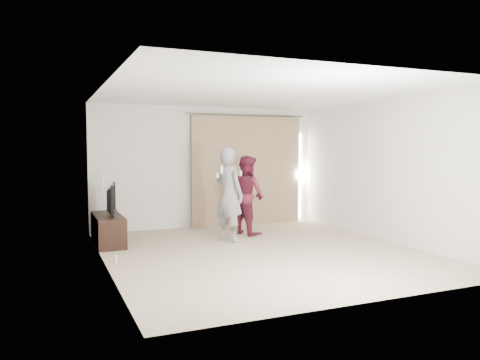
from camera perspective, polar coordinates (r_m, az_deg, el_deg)
name	(u,v)px	position (r m, az deg, el deg)	size (l,w,h in m)	color
floor	(262,252)	(7.82, 2.74, -8.73)	(5.50, 5.50, 0.00)	tan
wall_back	(208,167)	(10.19, -3.93, 1.61)	(5.00, 0.04, 2.60)	silver
wall_left	(105,177)	(6.94, -16.19, 0.34)	(0.04, 5.50, 2.60)	silver
ceiling	(263,93)	(7.68, 2.80, 10.55)	(5.00, 5.50, 0.01)	silver
curtain	(248,171)	(10.46, 0.94, 1.15)	(2.80, 0.11, 2.46)	tan
tv_console	(108,229)	(8.73, -15.79, -5.80)	(0.47, 1.35, 0.52)	black
tv	(107,199)	(8.66, -15.86, -2.27)	(0.98, 0.13, 0.56)	black
scratching_post	(112,225)	(9.48, -15.35, -5.31)	(0.40, 0.40, 0.53)	tan
person_man	(229,194)	(8.54, -1.36, -1.76)	(0.63, 0.74, 1.73)	slate
person_woman	(247,195)	(9.28, 0.87, -1.82)	(0.78, 0.90, 1.56)	#571729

